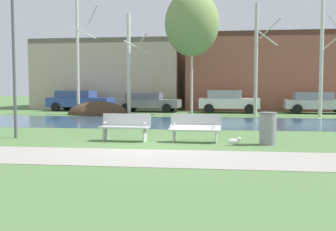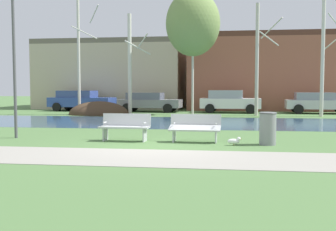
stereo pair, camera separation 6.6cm
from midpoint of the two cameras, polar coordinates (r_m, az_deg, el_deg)
ground_plane at (r=21.45m, az=2.55°, el=-0.61°), size 120.00×120.00×0.00m
paved_path_strip at (r=9.80m, az=-3.72°, el=-5.98°), size 60.00×2.46×0.01m
river_band at (r=19.79m, az=2.11°, el=-0.97°), size 80.00×7.00×0.01m
soil_mound at (r=26.26m, az=-9.78°, el=0.17°), size 3.89×3.37×1.70m
bench_left at (r=12.84m, az=-6.01°, el=-1.54°), size 1.63×0.64×0.87m
bench_right at (r=12.50m, az=4.04°, el=-1.68°), size 1.63×0.64×0.87m
trash_bin at (r=12.26m, az=14.22°, el=-1.73°), size 0.52×0.52×0.98m
seagull at (r=11.95m, az=9.60°, el=-3.62°), size 0.43×0.16×0.26m
streetlamp at (r=14.59m, az=-21.14°, el=12.12°), size 0.32×0.32×5.82m
birch_far_left at (r=26.63m, az=-12.52°, el=9.52°), size 1.54×2.70×8.49m
birch_left at (r=25.99m, az=-5.33°, el=7.48°), size 1.54×2.63×6.46m
birch_center_left at (r=25.96m, az=3.66°, el=12.98°), size 3.45×3.45×7.86m
birch_center at (r=25.30m, az=12.81°, el=8.03°), size 1.60×2.75×6.88m
birch_center_right at (r=25.53m, az=21.42°, el=8.84°), size 1.52×2.24×7.90m
parked_van_nearest_blue at (r=30.45m, az=-12.29°, el=2.16°), size 4.87×2.36×1.52m
parked_sedan_second_grey at (r=28.54m, az=-2.70°, el=2.00°), size 4.54×2.18×1.38m
parked_hatch_third_white at (r=27.79m, az=8.84°, el=2.06°), size 4.19×2.23×1.56m
parked_wagon_fourth_silver at (r=28.48m, az=20.72°, el=1.78°), size 4.45×2.25×1.41m
building_beige_block at (r=35.86m, az=-7.30°, el=5.67°), size 11.89×8.88×5.62m
building_brick_low at (r=34.79m, az=13.40°, el=5.88°), size 12.01×9.58×5.90m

